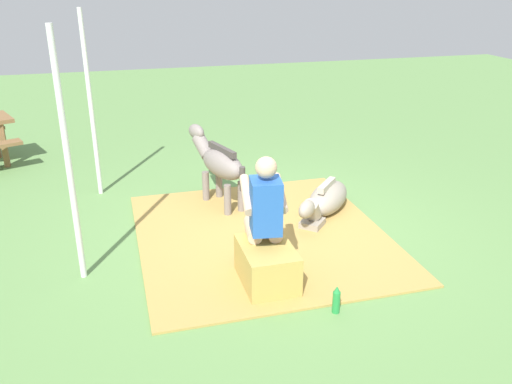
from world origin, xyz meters
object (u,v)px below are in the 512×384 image
(tent_pole_right, at_px, (91,106))
(pony_standing, at_px, (219,163))
(soda_bottle, at_px, (336,300))
(tent_pole_left, at_px, (68,161))
(pony_lying, at_px, (325,200))
(hay_bale, at_px, (267,265))
(person_seated, at_px, (264,212))

(tent_pole_right, bearing_deg, pony_standing, -118.46)
(soda_bottle, distance_m, tent_pole_left, 2.73)
(pony_standing, xyz_separation_m, pony_lying, (-0.65, -1.21, -0.39))
(hay_bale, relative_size, tent_pole_left, 0.29)
(pony_standing, distance_m, tent_pole_right, 1.83)
(tent_pole_left, relative_size, tent_pole_right, 1.00)
(person_seated, bearing_deg, tent_pole_left, 75.24)
(hay_bale, distance_m, soda_bottle, 0.78)
(pony_standing, height_order, pony_lying, pony_standing)
(soda_bottle, bearing_deg, person_seated, 29.68)
(pony_lying, bearing_deg, person_seated, 136.56)
(person_seated, xyz_separation_m, soda_bottle, (-0.78, -0.44, -0.57))
(hay_bale, relative_size, person_seated, 0.54)
(soda_bottle, bearing_deg, pony_lying, -19.54)
(pony_standing, relative_size, tent_pole_left, 0.54)
(person_seated, distance_m, pony_lying, 1.75)
(pony_standing, distance_m, pony_lying, 1.42)
(pony_standing, height_order, tent_pole_right, tent_pole_right)
(tent_pole_left, height_order, tent_pole_right, same)
(pony_standing, xyz_separation_m, tent_pole_right, (0.82, 1.50, 0.64))
(tent_pole_right, bearing_deg, hay_bale, -151.47)
(hay_bale, bearing_deg, pony_standing, 1.12)
(pony_lying, height_order, tent_pole_right, tent_pole_right)
(hay_bale, bearing_deg, person_seated, -5.71)
(pony_standing, xyz_separation_m, soda_bottle, (-2.65, -0.50, -0.45))
(hay_bale, relative_size, tent_pole_right, 0.29)
(hay_bale, height_order, soda_bottle, hay_bale)
(person_seated, height_order, tent_pole_right, tent_pole_right)
(pony_lying, bearing_deg, tent_pole_left, 104.69)
(tent_pole_right, bearing_deg, soda_bottle, -149.94)
(hay_bale, bearing_deg, tent_pole_left, 70.33)
(hay_bale, bearing_deg, tent_pole_right, 28.53)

